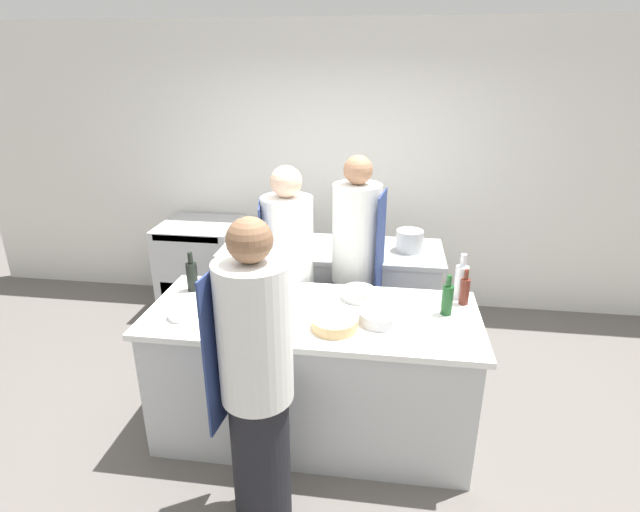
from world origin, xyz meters
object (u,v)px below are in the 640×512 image
at_px(oven_range, 202,266).
at_px(chef_at_prep_near, 257,384).
at_px(chef_at_pass_far, 288,279).
at_px(bowl_wooden_salad, 358,294).
at_px(bowl_prep_small, 183,313).
at_px(stockpot, 410,241).
at_px(bowl_mixing_large, 334,324).
at_px(bowl_ceramic_blue, 380,317).
at_px(bottle_cooking_oil, 447,299).
at_px(chef_at_stove, 356,270).
at_px(bottle_wine, 465,290).
at_px(bottle_vinegar, 192,275).
at_px(bottle_olive_oil, 461,281).

distance_m(oven_range, chef_at_prep_near, 2.80).
distance_m(chef_at_pass_far, bowl_wooden_salad, 0.68).
height_order(chef_at_prep_near, bowl_prep_small, chef_at_prep_near).
bearing_deg(stockpot, bowl_mixing_large, -108.82).
bearing_deg(oven_range, bowl_mixing_large, -50.35).
height_order(bowl_mixing_large, bowl_prep_small, bowl_mixing_large).
bearing_deg(bowl_ceramic_blue, bottle_cooking_oil, 22.14).
distance_m(chef_at_stove, stockpot, 0.62).
height_order(chef_at_pass_far, bottle_cooking_oil, chef_at_pass_far).
distance_m(chef_at_stove, bottle_wine, 0.92).
distance_m(bottle_vinegar, bowl_wooden_salad, 1.16).
height_order(chef_at_stove, bowl_ceramic_blue, chef_at_stove).
bearing_deg(bottle_wine, bottle_cooking_oil, -128.09).
distance_m(oven_range, bowl_prep_small, 2.06).
distance_m(oven_range, stockpot, 2.20).
distance_m(chef_at_pass_far, bottle_wine, 1.31).
bearing_deg(bowl_prep_small, chef_at_prep_near, -42.45).
relative_size(chef_at_stove, bottle_olive_oil, 5.70).
distance_m(bottle_olive_oil, bottle_cooking_oil, 0.28).
relative_size(bottle_vinegar, bottle_cooking_oil, 1.05).
height_order(bottle_olive_oil, bottle_wine, bottle_olive_oil).
bearing_deg(bowl_wooden_salad, bottle_cooking_oil, -13.88).
bearing_deg(bowl_wooden_salad, oven_range, 138.86).
xyz_separation_m(chef_at_stove, bottle_olive_oil, (0.74, -0.42, 0.15)).
bearing_deg(chef_at_prep_near, bottle_olive_oil, -39.58).
bearing_deg(bowl_prep_small, chef_at_stove, 43.08).
bearing_deg(bowl_wooden_salad, stockpot, 69.56).
xyz_separation_m(chef_at_prep_near, bottle_wine, (1.15, 1.01, 0.13)).
bearing_deg(bowl_prep_small, stockpot, 44.08).
height_order(bottle_wine, bottle_cooking_oil, bottle_cooking_oil).
relative_size(oven_range, chef_at_stove, 0.51).
bearing_deg(bowl_ceramic_blue, bottle_vinegar, 167.78).
bearing_deg(chef_at_pass_far, bottle_wine, -117.98).
bearing_deg(oven_range, bowl_prep_small, -71.78).
height_order(oven_range, chef_at_stove, chef_at_stove).
xyz_separation_m(chef_at_prep_near, bowl_mixing_large, (0.34, 0.56, 0.07)).
relative_size(bowl_mixing_large, bowl_wooden_salad, 1.25).
distance_m(bottle_olive_oil, bottle_wine, 0.10).
xyz_separation_m(oven_range, bottle_cooking_oil, (2.27, -1.62, 0.57)).
xyz_separation_m(chef_at_stove, chef_at_pass_far, (-0.51, -0.17, -0.03)).
relative_size(chef_at_prep_near, bowl_mixing_large, 6.37).
xyz_separation_m(oven_range, bowl_mixing_large, (1.58, -1.91, 0.50)).
xyz_separation_m(bottle_vinegar, bowl_prep_small, (0.09, -0.39, -0.08)).
relative_size(bottle_vinegar, bowl_prep_small, 1.53).
xyz_separation_m(bottle_olive_oil, bowl_ceramic_blue, (-0.53, -0.43, -0.09)).
distance_m(bottle_cooking_oil, bowl_wooden_salad, 0.59).
distance_m(bottle_olive_oil, bowl_mixing_large, 0.97).
height_order(oven_range, chef_at_pass_far, chef_at_pass_far).
height_order(oven_range, chef_at_prep_near, chef_at_prep_near).
bearing_deg(bottle_cooking_oil, bowl_mixing_large, -157.24).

